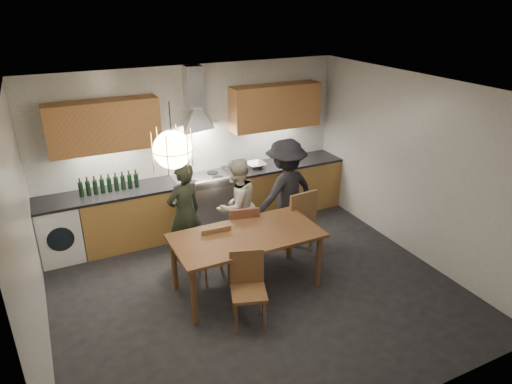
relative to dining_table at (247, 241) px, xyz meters
name	(u,v)px	position (x,y,z in m)	size (l,w,h in m)	color
ground	(256,289)	(0.08, -0.09, -0.70)	(5.00, 5.00, 0.00)	black
room_shell	(256,168)	(0.08, -0.09, 1.01)	(5.02, 4.52, 2.61)	white
counter_run	(205,202)	(0.10, 1.86, -0.25)	(5.00, 0.62, 0.90)	tan
range_stove	(204,203)	(0.08, 1.85, -0.26)	(0.90, 0.60, 0.92)	silver
wall_fixtures	(197,115)	(0.08, 1.97, 1.17)	(4.30, 0.54, 1.10)	#C6864C
pendant_lamp	(172,150)	(-0.92, -0.19, 1.40)	(0.43, 0.43, 0.70)	black
dining_table	(247,241)	(0.00, 0.00, 0.00)	(1.88, 0.95, 0.79)	brown
chair_back_left	(215,249)	(-0.32, 0.30, -0.21)	(0.41, 0.41, 0.86)	brown
chair_back_mid	(243,232)	(0.19, 0.53, -0.17)	(0.50, 0.50, 0.92)	brown
chair_back_right	(298,217)	(1.05, 0.48, -0.12)	(0.50, 0.50, 1.01)	brown
chair_front	(248,283)	(-0.26, -0.58, -0.19)	(0.51, 0.51, 0.88)	brown
person_left	(185,213)	(-0.48, 1.04, 0.04)	(0.54, 0.35, 1.47)	black
person_mid	(237,206)	(0.28, 0.95, 0.03)	(0.71, 0.55, 1.45)	beige
person_right	(285,192)	(1.05, 0.87, 0.13)	(1.07, 0.61, 1.65)	black
mixing_bowl	(256,165)	(1.03, 1.85, 0.24)	(0.33, 0.33, 0.08)	silver
stock_pot	(292,158)	(1.72, 1.84, 0.27)	(0.20, 0.20, 0.14)	silver
wine_bottles	(109,183)	(-1.34, 1.88, 0.34)	(0.85, 0.07, 0.28)	black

